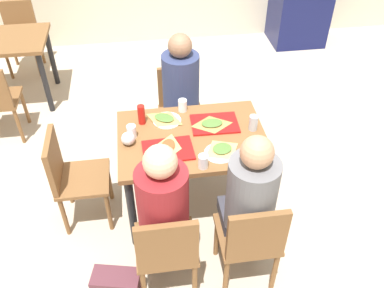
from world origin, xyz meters
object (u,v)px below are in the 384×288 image
(person_in_brown_jacket, at_px, (249,197))
(pizza_slice_a, at_px, (168,146))
(paper_plate_center, at_px, (167,120))
(pizza_slice_b, at_px, (212,124))
(person_far_side, at_px, (181,91))
(pizza_slice_d, at_px, (222,149))
(chair_near_left, at_px, (167,249))
(foil_bundle, at_px, (128,139))
(chair_left_end, at_px, (70,174))
(soda_can, at_px, (253,123))
(tray_red_near, at_px, (168,150))
(paper_plate_near_edge, at_px, (219,153))
(tray_red_far, at_px, (215,124))
(plastic_cup_a, at_px, (183,105))
(person_in_red, at_px, (163,206))
(chair_far_side, at_px, (180,106))
(condiment_bottle, at_px, (141,115))
(chair_near_right, at_px, (251,239))
(pizza_slice_c, at_px, (164,118))
(background_table, at_px, (5,50))
(plastic_cup_c, at_px, (132,131))
(plastic_cup_b, at_px, (203,162))
(handbag, at_px, (118,287))
(main_table, at_px, (192,147))
(background_chair_far, at_px, (20,32))

(person_in_brown_jacket, xyz_separation_m, pizza_slice_a, (-0.47, 0.53, 0.04))
(paper_plate_center, xyz_separation_m, pizza_slice_b, (0.33, -0.12, 0.02))
(person_far_side, relative_size, pizza_slice_d, 4.93)
(chair_near_left, bearing_deg, foil_bundle, 104.24)
(chair_left_end, distance_m, soda_can, 1.44)
(chair_near_left, xyz_separation_m, tray_red_near, (0.08, 0.64, 0.27))
(paper_plate_near_edge, xyz_separation_m, pizza_slice_b, (0.00, 0.32, 0.02))
(tray_red_far, xyz_separation_m, plastic_cup_a, (-0.22, 0.22, 0.04))
(person_in_red, height_order, pizza_slice_b, person_in_red)
(tray_red_far, bearing_deg, chair_far_side, 106.27)
(condiment_bottle, bearing_deg, chair_near_right, -57.59)
(paper_plate_near_edge, xyz_separation_m, condiment_bottle, (-0.53, 0.44, 0.08))
(person_in_brown_jacket, distance_m, tray_red_near, 0.69)
(tray_red_far, height_order, pizza_slice_c, pizza_slice_c)
(pizza_slice_a, bearing_deg, background_table, 127.71)
(pizza_slice_d, relative_size, plastic_cup_c, 2.53)
(foil_bundle, distance_m, background_table, 2.29)
(chair_near_left, height_order, plastic_cup_b, plastic_cup_b)
(person_far_side, distance_m, tray_red_far, 0.56)
(paper_plate_center, distance_m, paper_plate_near_edge, 0.55)
(plastic_cup_c, xyz_separation_m, background_table, (-1.29, 1.82, -0.18))
(handbag, height_order, background_table, background_table)
(pizza_slice_c, xyz_separation_m, background_table, (-1.55, 1.65, -0.14))
(chair_near_left, xyz_separation_m, chair_near_right, (0.55, 0.00, 0.00))
(person_in_red, xyz_separation_m, paper_plate_center, (0.11, 0.86, 0.02))
(tray_red_near, relative_size, plastic_cup_a, 3.60)
(chair_near_left, xyz_separation_m, plastic_cup_c, (-0.17, 0.84, 0.31))
(chair_left_end, bearing_deg, person_in_red, -44.21)
(plastic_cup_c, bearing_deg, tray_red_far, 5.37)
(pizza_slice_c, bearing_deg, pizza_slice_b, -20.25)
(plastic_cup_a, height_order, plastic_cup_c, same)
(main_table, relative_size, chair_far_side, 1.32)
(chair_far_side, relative_size, pizza_slice_d, 3.31)
(plastic_cup_b, distance_m, background_chair_far, 3.45)
(pizza_slice_b, distance_m, plastic_cup_b, 0.46)
(tray_red_far, height_order, condiment_bottle, condiment_bottle)
(chair_near_right, height_order, pizza_slice_d, chair_near_right)
(chair_far_side, bearing_deg, person_far_side, -90.00)
(person_far_side, height_order, tray_red_near, person_far_side)
(foil_bundle, height_order, handbag, foil_bundle)
(person_far_side, xyz_separation_m, foil_bundle, (-0.47, -0.66, 0.07))
(foil_bundle, bearing_deg, background_chair_far, 115.65)
(pizza_slice_c, bearing_deg, condiment_bottle, -175.83)
(main_table, relative_size, chair_near_left, 1.32)
(main_table, height_order, chair_near_left, chair_near_left)
(pizza_slice_d, height_order, plastic_cup_b, plastic_cup_b)
(paper_plate_near_edge, relative_size, pizza_slice_c, 0.79)
(chair_near_right, distance_m, person_far_side, 1.47)
(pizza_slice_a, xyz_separation_m, handbag, (-0.44, -0.68, -0.63))
(background_table, bearing_deg, tray_red_far, -42.39)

